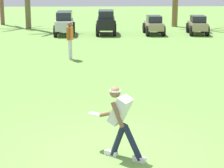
{
  "coord_description": "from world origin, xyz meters",
  "views": [
    {
      "loc": [
        -0.24,
        -8.06,
        3.48
      ],
      "look_at": [
        0.08,
        2.11,
        0.9
      ],
      "focal_mm": 70.0,
      "sensor_mm": 36.0,
      "label": 1
    }
  ],
  "objects_px": {
    "frisbee_thrower": "(121,119)",
    "parked_car_slot_c": "(154,25)",
    "frisbee_in_flight": "(95,114)",
    "parked_car_slot_d": "(198,25)",
    "parked_car_slot_b": "(106,22)",
    "teammate_near_sideline": "(70,37)",
    "parked_car_slot_a": "(64,22)"
  },
  "relations": [
    {
      "from": "frisbee_thrower",
      "to": "parked_car_slot_c",
      "type": "distance_m",
      "value": 17.88
    },
    {
      "from": "frisbee_in_flight",
      "to": "parked_car_slot_d",
      "type": "height_order",
      "value": "parked_car_slot_d"
    },
    {
      "from": "parked_car_slot_b",
      "to": "frisbee_thrower",
      "type": "bearing_deg",
      "value": -90.14
    },
    {
      "from": "frisbee_thrower",
      "to": "parked_car_slot_b",
      "type": "height_order",
      "value": "frisbee_thrower"
    },
    {
      "from": "frisbee_in_flight",
      "to": "parked_car_slot_d",
      "type": "bearing_deg",
      "value": 70.89
    },
    {
      "from": "frisbee_in_flight",
      "to": "parked_car_slot_d",
      "type": "xyz_separation_m",
      "value": [
        5.91,
        17.07,
        -0.15
      ]
    },
    {
      "from": "frisbee_thrower",
      "to": "teammate_near_sideline",
      "type": "xyz_separation_m",
      "value": [
        -1.59,
        10.09,
        0.15
      ]
    },
    {
      "from": "frisbee_in_flight",
      "to": "parked_car_slot_c",
      "type": "relative_size",
      "value": 0.15
    },
    {
      "from": "frisbee_in_flight",
      "to": "parked_car_slot_c",
      "type": "bearing_deg",
      "value": 78.97
    },
    {
      "from": "teammate_near_sideline",
      "to": "frisbee_in_flight",
      "type": "bearing_deg",
      "value": -83.48
    },
    {
      "from": "parked_car_slot_b",
      "to": "frisbee_in_flight",
      "type": "bearing_deg",
      "value": -91.8
    },
    {
      "from": "frisbee_thrower",
      "to": "frisbee_in_flight",
      "type": "bearing_deg",
      "value": 132.46
    },
    {
      "from": "parked_car_slot_a",
      "to": "parked_car_slot_c",
      "type": "relative_size",
      "value": 1.09
    },
    {
      "from": "parked_car_slot_a",
      "to": "parked_car_slot_d",
      "type": "relative_size",
      "value": 1.07
    },
    {
      "from": "parked_car_slot_a",
      "to": "parked_car_slot_c",
      "type": "distance_m",
      "value": 5.22
    },
    {
      "from": "teammate_near_sideline",
      "to": "parked_car_slot_b",
      "type": "height_order",
      "value": "teammate_near_sideline"
    },
    {
      "from": "frisbee_thrower",
      "to": "frisbee_in_flight",
      "type": "distance_m",
      "value": 0.74
    },
    {
      "from": "frisbee_in_flight",
      "to": "parked_car_slot_b",
      "type": "distance_m",
      "value": 17.24
    },
    {
      "from": "parked_car_slot_b",
      "to": "parked_car_slot_d",
      "type": "relative_size",
      "value": 1.05
    },
    {
      "from": "teammate_near_sideline",
      "to": "parked_car_slot_c",
      "type": "xyz_separation_m",
      "value": [
        4.43,
        7.56,
        -0.38
      ]
    },
    {
      "from": "frisbee_thrower",
      "to": "parked_car_slot_b",
      "type": "bearing_deg",
      "value": 89.86
    },
    {
      "from": "frisbee_thrower",
      "to": "teammate_near_sideline",
      "type": "bearing_deg",
      "value": 98.94
    },
    {
      "from": "parked_car_slot_a",
      "to": "parked_car_slot_b",
      "type": "xyz_separation_m",
      "value": [
        2.43,
        0.14,
        0.02
      ]
    },
    {
      "from": "parked_car_slot_c",
      "to": "parked_car_slot_d",
      "type": "bearing_deg",
      "value": -0.83
    },
    {
      "from": "frisbee_thrower",
      "to": "parked_car_slot_d",
      "type": "bearing_deg",
      "value": 72.9
    },
    {
      "from": "parked_car_slot_a",
      "to": "parked_car_slot_b",
      "type": "relative_size",
      "value": 1.02
    },
    {
      "from": "parked_car_slot_d",
      "to": "parked_car_slot_a",
      "type": "bearing_deg",
      "value": 179.85
    },
    {
      "from": "frisbee_thrower",
      "to": "parked_car_slot_a",
      "type": "relative_size",
      "value": 0.58
    },
    {
      "from": "parked_car_slot_d",
      "to": "parked_car_slot_c",
      "type": "bearing_deg",
      "value": 179.17
    },
    {
      "from": "parked_car_slot_a",
      "to": "parked_car_slot_b",
      "type": "height_order",
      "value": "parked_car_slot_b"
    },
    {
      "from": "parked_car_slot_b",
      "to": "parked_car_slot_d",
      "type": "xyz_separation_m",
      "value": [
        5.37,
        -0.16,
        -0.18
      ]
    },
    {
      "from": "parked_car_slot_d",
      "to": "teammate_near_sideline",
      "type": "bearing_deg",
      "value": -132.96
    }
  ]
}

